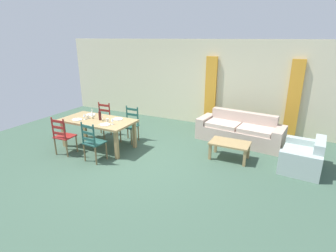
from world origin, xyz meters
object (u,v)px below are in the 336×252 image
at_px(armchair_upholstered, 305,158).
at_px(dining_chair_near_right, 93,142).
at_px(dining_chair_far_left, 103,120).
at_px(couch, 240,132).
at_px(coffee_table, 230,145).
at_px(dining_table, 98,123).
at_px(dining_chair_near_left, 63,136).
at_px(dining_chair_far_right, 130,124).
at_px(coffee_cup_secondary, 88,117).
at_px(wine_glass_near_right, 112,120).
at_px(wine_glass_far_left, 92,113).
at_px(wine_bottle, 100,116).
at_px(coffee_cup_primary, 107,120).
at_px(wine_glass_near_left, 84,115).

bearing_deg(armchair_upholstered, dining_chair_near_right, -158.01).
height_order(dining_chair_far_left, couch, dining_chair_far_left).
bearing_deg(dining_chair_far_left, coffee_table, 1.23).
xyz_separation_m(dining_table, dining_chair_near_left, (-0.46, -0.74, -0.19)).
distance_m(dining_chair_far_left, armchair_upholstered, 5.31).
distance_m(dining_chair_far_right, coffee_table, 2.75).
bearing_deg(coffee_cup_secondary, wine_glass_near_right, -6.50).
relative_size(dining_chair_far_left, coffee_table, 1.07).
bearing_deg(wine_glass_near_right, wine_glass_far_left, 162.88).
bearing_deg(wine_glass_near_right, coffee_cup_secondary, 173.50).
bearing_deg(dining_chair_near_right, coffee_table, 28.69).
height_order(dining_chair_far_right, wine_glass_near_right, dining_chair_far_right).
xyz_separation_m(wine_bottle, armchair_upholstered, (4.74, 1.04, -0.62)).
bearing_deg(coffee_cup_primary, dining_chair_near_right, -81.82).
relative_size(dining_chair_near_left, armchair_upholstered, 0.79).
xyz_separation_m(dining_table, wine_bottle, (0.08, 0.01, 0.20)).
distance_m(wine_glass_far_left, coffee_cup_secondary, 0.19).
bearing_deg(dining_chair_far_right, armchair_upholstered, 4.29).
height_order(wine_glass_near_left, wine_glass_near_right, same).
height_order(dining_chair_far_left, coffee_cup_secondary, dining_chair_far_left).
relative_size(dining_chair_far_left, wine_glass_near_right, 5.96).
bearing_deg(dining_chair_near_right, dining_chair_near_left, -178.71).
xyz_separation_m(dining_table, wine_glass_near_left, (-0.31, -0.14, 0.20)).
bearing_deg(couch, wine_glass_near_right, -140.82).
distance_m(couch, armchair_upholstered, 1.88).
distance_m(wine_bottle, wine_glass_near_right, 0.52).
relative_size(dining_table, couch, 0.81).
distance_m(wine_glass_near_right, coffee_cup_primary, 0.25).
height_order(dining_chair_near_right, coffee_table, dining_chair_near_right).
bearing_deg(wine_glass_far_left, wine_bottle, -19.22).
distance_m(dining_table, wine_glass_far_left, 0.39).
relative_size(dining_chair_near_left, wine_glass_near_right, 5.96).
xyz_separation_m(wine_bottle, coffee_table, (3.15, 0.80, -0.51)).
height_order(dining_chair_near_right, dining_chair_far_right, same).
xyz_separation_m(coffee_cup_primary, armchair_upholstered, (4.47, 1.09, -0.55)).
height_order(dining_chair_near_right, wine_glass_near_right, dining_chair_near_right).
xyz_separation_m(dining_chair_far_right, wine_glass_far_left, (-0.80, -0.58, 0.38)).
height_order(dining_chair_near_left, coffee_table, dining_chair_near_left).
distance_m(dining_chair_far_left, coffee_cup_primary, 1.17).
xyz_separation_m(wine_bottle, coffee_cup_primary, (0.27, -0.05, -0.07)).
xyz_separation_m(dining_chair_far_right, wine_bottle, (-0.41, -0.72, 0.39)).
xyz_separation_m(couch, armchair_upholstered, (1.61, -0.97, -0.04)).
xyz_separation_m(coffee_cup_primary, coffee_cup_secondary, (-0.65, 0.01, 0.00)).
xyz_separation_m(dining_chair_near_right, coffee_cup_primary, (-0.10, 0.68, 0.32)).
height_order(wine_glass_near_left, coffee_cup_secondary, wine_glass_near_left).
distance_m(wine_glass_far_left, coffee_table, 3.64).
relative_size(wine_glass_far_left, coffee_table, 0.18).
bearing_deg(couch, dining_chair_near_left, -143.12).
bearing_deg(couch, coffee_cup_primary, -144.24).
bearing_deg(dining_chair_far_left, wine_glass_near_right, -39.19).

